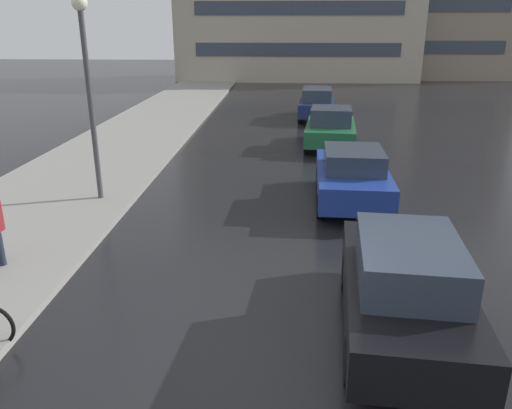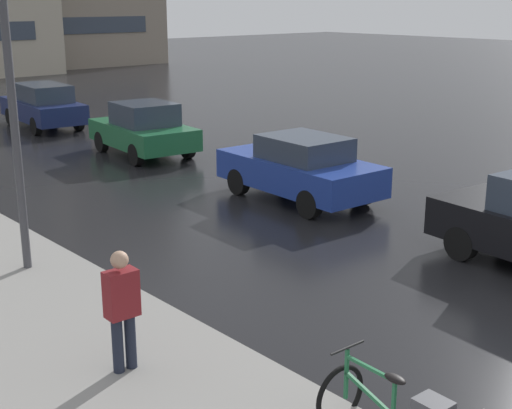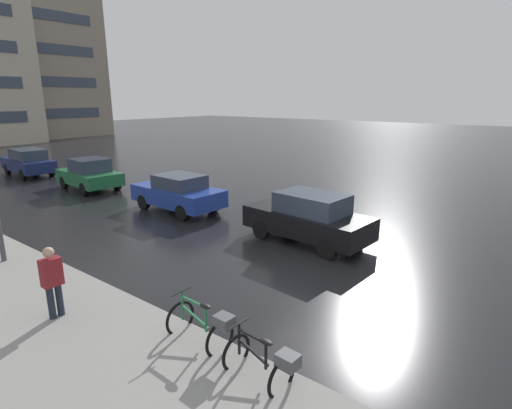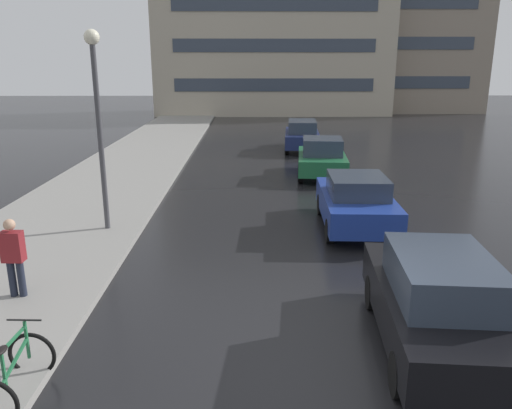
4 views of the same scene
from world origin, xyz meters
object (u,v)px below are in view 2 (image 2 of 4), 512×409
(car_blue, at_px, (300,168))
(pedestrian, at_px, (122,309))
(streetlamp, at_px, (9,70))
(car_navy, at_px, (43,106))
(car_green, at_px, (144,129))

(car_blue, xyz_separation_m, pedestrian, (-7.54, -4.50, 0.18))
(streetlamp, bearing_deg, pedestrian, -98.17)
(car_navy, xyz_separation_m, streetlamp, (-6.81, -13.67, 2.69))
(car_green, xyz_separation_m, pedestrian, (-7.55, -11.28, 0.17))
(car_blue, distance_m, streetlamp, 7.47)
(car_green, bearing_deg, car_navy, 91.19)
(pedestrian, distance_m, streetlamp, 4.95)
(car_green, xyz_separation_m, streetlamp, (-6.95, -7.08, 2.73))
(pedestrian, xyz_separation_m, streetlamp, (0.60, 4.20, 2.55))
(pedestrian, bearing_deg, streetlamp, 81.83)
(pedestrian, height_order, streetlamp, streetlamp)
(streetlamp, bearing_deg, car_green, 45.55)
(car_navy, bearing_deg, car_green, -88.81)
(car_blue, xyz_separation_m, car_navy, (-0.13, 13.36, 0.04))
(pedestrian, bearing_deg, car_green, 56.20)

